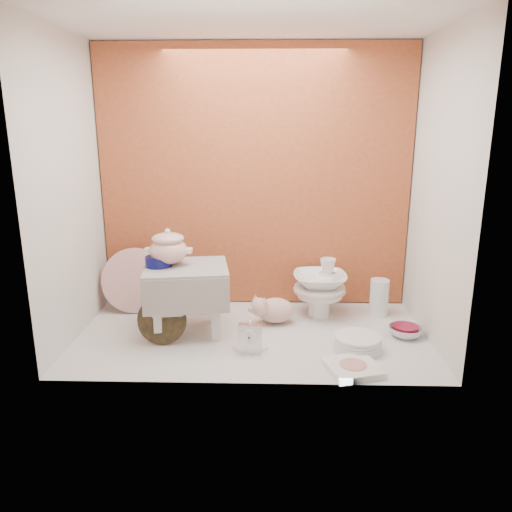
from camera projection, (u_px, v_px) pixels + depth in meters
The scene contains 17 objects.
ground at pixel (252, 334), 2.61m from camera, with size 1.80×1.80×0.00m, color silver.
niche_shell at pixel (253, 151), 2.53m from camera, with size 1.86×1.03×1.53m.
step_stool at pixel (187, 300), 2.59m from camera, with size 0.42×0.36×0.36m, color silver, non-canonical shape.
soup_tureen at pixel (168, 247), 2.54m from camera, with size 0.23×0.23×0.19m, color white, non-canonical shape.
cobalt_bowl at pixel (159, 261), 2.54m from camera, with size 0.13×0.13×0.05m, color #0A0D50.
floral_platter at pixel (135, 280), 2.89m from camera, with size 0.38×0.12×0.37m, color silver, non-canonical shape.
blue_white_vase at pixel (169, 287), 2.93m from camera, with size 0.26×0.26×0.27m, color silver.
lacquer_tray at pixel (162, 320), 2.48m from camera, with size 0.25×0.07×0.24m, color black, non-canonical shape.
mantel_clock at pixel (250, 337), 2.38m from camera, with size 0.11×0.04×0.17m, color silver.
plush_pig at pixel (275, 310), 2.73m from camera, with size 0.26×0.18×0.15m, color #D1A193.
teacup_saucer at pixel (250, 346), 2.46m from camera, with size 0.17×0.17×0.01m, color white.
gold_rim_teacup at pixel (250, 336), 2.45m from camera, with size 0.12×0.12×0.09m, color white.
lattice_dish at pixel (353, 368), 2.23m from camera, with size 0.22×0.22×0.03m, color white.
dinner_plate_stack at pixel (358, 343), 2.42m from camera, with size 0.24×0.24×0.07m, color white.
crystal_bowl at pixel (405, 332), 2.58m from camera, with size 0.17×0.17×0.05m, color silver.
clear_glass_vase at pixel (379, 298), 2.84m from camera, with size 0.11×0.11×0.21m, color silver.
porcelain_tower at pixel (320, 287), 2.81m from camera, with size 0.30×0.30×0.34m, color white, non-canonical shape.
Camera 1 is at (0.09, -2.40, 1.09)m, focal length 35.06 mm.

